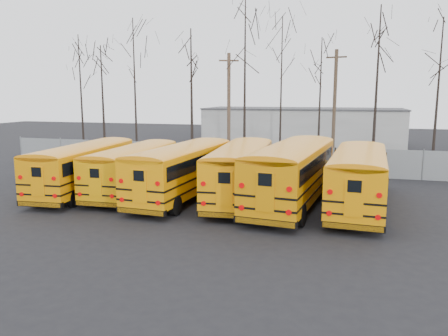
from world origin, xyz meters
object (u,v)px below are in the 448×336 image
(utility_pole_right, at_px, (334,106))
(bus_c, at_px, (184,166))
(bus_b, at_px, (135,165))
(bus_d, at_px, (241,167))
(bus_f, at_px, (359,174))
(bus_a, at_px, (85,164))
(utility_pole_left, at_px, (229,108))
(bus_e, at_px, (294,168))

(utility_pole_right, bearing_deg, bus_c, -103.48)
(bus_b, xyz_separation_m, utility_pole_right, (10.65, 14.24, 3.09))
(bus_d, height_order, bus_f, bus_d)
(bus_a, bearing_deg, utility_pole_left, 62.81)
(bus_a, xyz_separation_m, bus_e, (11.96, 0.40, 0.21))
(bus_b, xyz_separation_m, bus_c, (3.20, -0.43, 0.13))
(utility_pole_left, xyz_separation_m, utility_pole_right, (8.22, 2.40, 0.15))
(bus_c, xyz_separation_m, utility_pole_right, (7.45, 14.67, 2.96))
(bus_c, bearing_deg, bus_b, 175.84)
(utility_pole_left, bearing_deg, bus_c, -109.26)
(bus_a, relative_size, utility_pole_left, 1.18)
(bus_e, distance_m, utility_pole_right, 14.87)
(bus_b, height_order, bus_d, bus_d)
(bus_c, xyz_separation_m, bus_d, (3.14, 0.50, 0.02))
(bus_b, height_order, bus_f, bus_f)
(bus_d, relative_size, utility_pole_right, 1.20)
(bus_f, height_order, utility_pole_right, utility_pole_right)
(bus_e, relative_size, bus_f, 1.08)
(bus_b, bearing_deg, bus_c, -9.96)
(bus_a, height_order, utility_pole_left, utility_pole_left)
(utility_pole_left, distance_m, utility_pole_right, 8.57)
(bus_c, xyz_separation_m, bus_e, (5.98, 0.15, 0.15))
(bus_b, relative_size, bus_c, 0.92)
(bus_c, relative_size, bus_e, 0.92)
(bus_e, bearing_deg, bus_c, -172.63)
(bus_b, relative_size, bus_f, 0.92)
(utility_pole_right, bearing_deg, bus_a, -118.54)
(bus_d, height_order, utility_pole_left, utility_pole_left)
(bus_a, distance_m, bus_d, 9.16)
(bus_e, bearing_deg, utility_pole_left, 125.05)
(bus_c, relative_size, utility_pole_left, 1.22)
(bus_e, relative_size, utility_pole_right, 1.29)
(bus_f, bearing_deg, bus_d, -179.26)
(bus_c, distance_m, utility_pole_right, 16.72)
(bus_b, xyz_separation_m, bus_f, (12.39, -0.20, 0.14))
(bus_c, xyz_separation_m, utility_pole_left, (-0.77, 12.27, 2.81))
(bus_b, height_order, utility_pole_left, utility_pole_left)
(bus_a, bearing_deg, bus_b, 9.26)
(bus_a, distance_m, bus_e, 11.97)
(bus_d, distance_m, utility_pole_left, 12.72)
(bus_e, xyz_separation_m, utility_pole_left, (-6.75, 12.12, 2.66))
(bus_b, bearing_deg, bus_d, -1.70)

